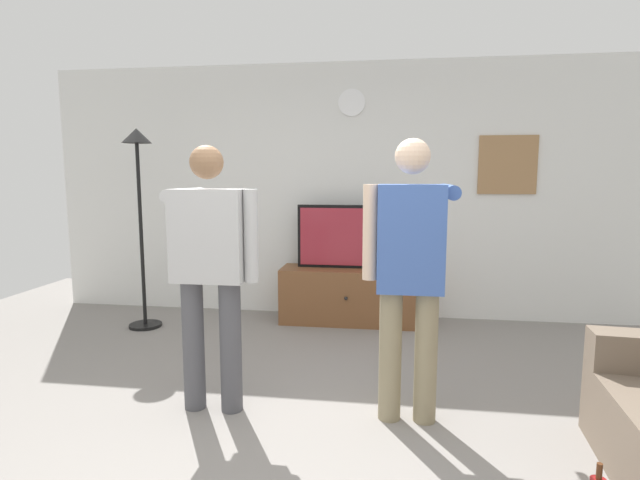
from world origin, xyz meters
The scene contains 9 objects.
ground_plane centered at (0.00, 0.00, 0.00)m, with size 8.40×8.40×0.00m, color gray.
back_wall centered at (0.00, 2.95, 1.35)m, with size 6.40×0.10×2.70m, color silver.
tv_stand centered at (0.13, 2.60, 0.29)m, with size 1.39×0.47×0.57m.
television centered at (0.13, 2.65, 0.90)m, with size 1.06×0.07×0.65m.
wall_clock centered at (0.13, 2.89, 2.28)m, with size 0.28×0.28×0.03m, color white.
framed_picture centered at (1.73, 2.90, 1.63)m, with size 0.58×0.04×0.59m, color #997047.
floor_lamp centered at (-1.89, 2.16, 1.41)m, with size 0.32×0.32×1.97m.
person_standing_nearer_lamp centered at (-0.58, 0.57, 0.98)m, with size 0.64×0.78×1.71m.
person_standing_nearer_couch centered at (0.68, 0.61, 0.98)m, with size 0.58×0.78×1.74m.
Camera 1 is at (0.55, -2.38, 1.53)m, focal length 27.63 mm.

